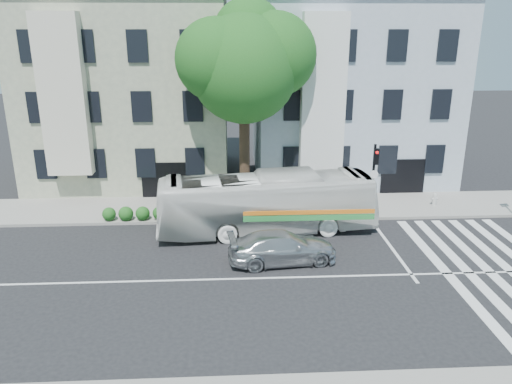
{
  "coord_description": "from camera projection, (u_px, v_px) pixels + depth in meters",
  "views": [
    {
      "loc": [
        -0.77,
        -17.82,
        9.57
      ],
      "look_at": [
        0.37,
        3.75,
        2.4
      ],
      "focal_mm": 35.0,
      "sensor_mm": 36.0,
      "label": 1
    }
  ],
  "objects": [
    {
      "name": "sedan",
      "position": [
        282.0,
        247.0,
        21.17
      ],
      "size": [
        2.43,
        4.81,
        1.34
      ],
      "primitive_type": "imported",
      "rotation": [
        0.0,
        0.0,
        1.69
      ],
      "color": "#B7BABE",
      "rests_on": "ground"
    },
    {
      "name": "bus",
      "position": [
        267.0,
        203.0,
        24.07
      ],
      "size": [
        3.63,
        10.79,
        2.95
      ],
      "primitive_type": "imported",
      "rotation": [
        0.0,
        0.0,
        1.68
      ],
      "color": "silver",
      "rests_on": "ground"
    },
    {
      "name": "ground",
      "position": [
        252.0,
        278.0,
        19.94
      ],
      "size": [
        120.0,
        120.0,
        0.0
      ],
      "primitive_type": "plane",
      "color": "black",
      "rests_on": "ground"
    },
    {
      "name": "building_right",
      "position": [
        348.0,
        92.0,
        32.77
      ],
      "size": [
        12.0,
        10.0,
        11.0
      ],
      "primitive_type": "cube",
      "color": "#9DABBB",
      "rests_on": "ground"
    },
    {
      "name": "traffic_signal",
      "position": [
        374.0,
        172.0,
        25.19
      ],
      "size": [
        0.42,
        0.52,
        4.01
      ],
      "rotation": [
        0.0,
        0.0,
        -0.18
      ],
      "color": "black",
      "rests_on": "ground"
    },
    {
      "name": "fire_hydrant",
      "position": [
        434.0,
        199.0,
        27.66
      ],
      "size": [
        0.38,
        0.22,
        0.67
      ],
      "rotation": [
        0.0,
        0.0,
        0.18
      ],
      "color": "#BBBAB6",
      "rests_on": "sidewalk_far"
    },
    {
      "name": "hedge",
      "position": [
        193.0,
        212.0,
        25.61
      ],
      "size": [
        8.54,
        1.87,
        0.7
      ],
      "primitive_type": null,
      "rotation": [
        0.0,
        0.0,
        0.12
      ],
      "color": "#306521",
      "rests_on": "sidewalk_far"
    },
    {
      "name": "sidewalk_far",
      "position": [
        245.0,
        208.0,
        27.5
      ],
      "size": [
        80.0,
        4.0,
        0.15
      ],
      "primitive_type": "cube",
      "color": "gray",
      "rests_on": "ground"
    },
    {
      "name": "building_left",
      "position": [
        133.0,
        93.0,
        32.07
      ],
      "size": [
        12.0,
        10.0,
        11.0
      ],
      "primitive_type": "cube",
      "color": "gray",
      "rests_on": "ground"
    },
    {
      "name": "street_tree",
      "position": [
        245.0,
        62.0,
        25.75
      ],
      "size": [
        7.3,
        5.9,
        11.1
      ],
      "color": "#2D2116",
      "rests_on": "ground"
    }
  ]
}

